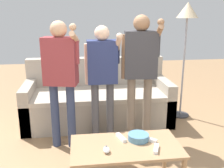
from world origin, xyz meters
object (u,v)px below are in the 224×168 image
floor_lamp (187,20)px  player_left (61,71)px  snack_bowl (138,137)px  game_remote_nunchuk (106,150)px  player_center (102,70)px  game_remote_wand_spare (156,149)px  coffee_table (126,151)px  game_remote_wand_near (149,139)px  couch (98,100)px  player_right (140,64)px  game_remote_wand_far (121,138)px

floor_lamp → player_left: size_ratio=1.14×
snack_bowl → game_remote_nunchuk: snack_bowl is taller
player_center → game_remote_wand_spare: player_center is taller
game_remote_nunchuk → floor_lamp: (1.37, 1.74, 1.00)m
player_center → coffee_table: bearing=-84.0°
game_remote_wand_near → couch: bearing=102.4°
floor_lamp → player_left: bearing=-157.4°
player_right → game_remote_wand_spare: size_ratio=10.59×
couch → game_remote_wand_spare: (0.37, -1.77, 0.16)m
snack_bowl → game_remote_wand_far: bearing=165.8°
game_remote_nunchuk → game_remote_wand_far: (0.16, 0.22, -0.01)m
player_left → coffee_table: bearing=-56.3°
floor_lamp → game_remote_wand_spare: 2.24m
snack_bowl → player_left: size_ratio=0.13×
player_left → player_right: (0.95, 0.08, 0.04)m
snack_bowl → game_remote_wand_far: 0.16m
couch → game_remote_wand_spare: couch is taller
floor_lamp → player_right: 1.17m
snack_bowl → game_remote_nunchuk: size_ratio=2.21×
game_remote_nunchuk → game_remote_wand_spare: game_remote_nunchuk is taller
couch → game_remote_nunchuk: 1.75m
couch → game_remote_wand_near: size_ratio=15.11×
game_remote_wand_spare → coffee_table: bearing=153.5°
snack_bowl → player_left: bearing=131.8°
couch → game_remote_wand_far: couch is taller
floor_lamp → snack_bowl: bearing=-124.1°
player_center → player_right: size_ratio=0.92×
couch → coffee_table: 1.65m
snack_bowl → player_left: player_left is taller
couch → game_remote_wand_spare: size_ratio=14.19×
floor_lamp → game_remote_wand_spare: bearing=-118.2°
coffee_table → player_left: size_ratio=0.65×
player_center → floor_lamp: bearing=25.4°
floor_lamp → game_remote_wand_far: 2.19m
game_remote_nunchuk → game_remote_wand_near: game_remote_nunchuk is taller
floor_lamp → player_right: bearing=-141.5°
couch → game_remote_wand_spare: bearing=-78.2°
game_remote_wand_near → game_remote_wand_spare: 0.17m
player_left → player_right: size_ratio=0.96×
game_remote_nunchuk → player_left: bearing=112.5°
couch → game_remote_wand_far: size_ratio=13.00×
player_left → game_remote_wand_far: (0.57, -0.78, -0.48)m
snack_bowl → game_remote_wand_spare: size_ratio=1.31×
snack_bowl → player_center: size_ratio=0.13×
player_right → game_remote_wand_far: 1.07m
coffee_table → player_left: bearing=123.7°
game_remote_wand_far → game_remote_wand_spare: (0.27, -0.24, 0.00)m
coffee_table → player_right: player_right is taller
player_center → player_right: bearing=-6.0°
player_right → game_remote_wand_spare: 1.22m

